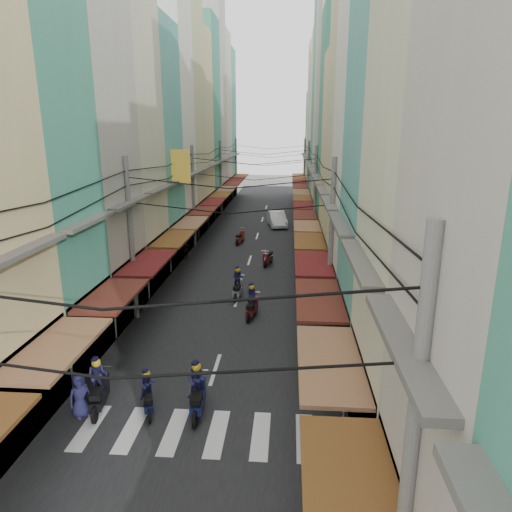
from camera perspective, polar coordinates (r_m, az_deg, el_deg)
The scene contains 15 objects.
ground at distance 20.85m, azimuth -4.22°, elevation -11.28°, with size 160.00×160.00×0.00m, color slate.
road at distance 39.62m, azimuth -0.06°, elevation 1.85°, with size 10.00×80.00×0.02m, color black.
sidewalk_left at distance 40.61m, azimuth -9.25°, elevation 2.02°, with size 3.00×80.00×0.06m, color gray.
sidewalk_right at distance 39.68m, azimuth 9.35°, elevation 1.69°, with size 3.00×80.00×0.06m, color gray.
crosswalk at distance 15.79m, azimuth -7.58°, elevation -20.99°, with size 7.55×2.40×0.01m.
building_row_left at distance 36.58m, azimuth -13.45°, elevation 15.75°, with size 7.80×67.67×23.70m.
building_row_right at distance 35.20m, azimuth 12.92°, elevation 15.21°, with size 7.80×68.98×22.59m.
utility_poles at distance 33.64m, azimuth -0.70°, elevation 10.77°, with size 10.20×66.13×8.20m.
white_car at distance 45.95m, azimuth 2.63°, elevation 3.74°, with size 5.17×2.03×1.83m, color white.
bicycle at distance 18.22m, azimuth 12.39°, elevation -15.89°, with size 0.65×1.73×1.19m, color black.
moving_scooters at distance 22.69m, azimuth -4.49°, elevation -7.38°, with size 7.61×25.93×2.01m.
parked_scooters at distance 17.30m, azimuth 4.95°, elevation -15.62°, with size 12.59×14.00×0.96m.
pedestrians at distance 22.69m, azimuth -14.59°, elevation -6.72°, with size 12.51×25.69×2.04m.
market_umbrella at distance 14.04m, azimuth 18.02°, elevation -16.74°, with size 2.23×2.23×2.35m.
traffic_sign at distance 15.28m, azimuth 11.20°, elevation -12.89°, with size 0.10×0.66×3.00m.
Camera 1 is at (2.86, -18.39, 9.39)m, focal length 32.00 mm.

